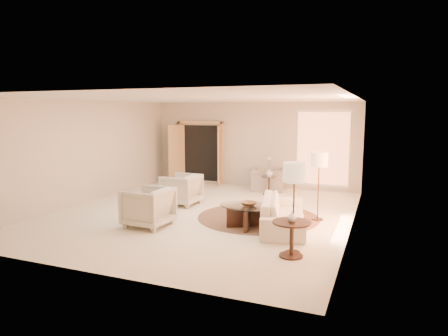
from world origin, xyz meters
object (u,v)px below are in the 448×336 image
at_px(bowl, 249,204).
at_px(end_vase, 292,217).
at_px(floor_lamp_far, 294,177).
at_px(floor_lamp_near, 319,163).
at_px(accent_chair, 267,176).
at_px(end_table, 291,233).
at_px(side_table, 269,183).
at_px(sofa, 283,213).
at_px(armchair_left, 181,188).
at_px(side_vase, 269,173).
at_px(armchair_right, 148,205).
at_px(coffee_table, 249,214).

relative_size(bowl, end_vase, 1.94).
bearing_deg(bowl, end_vase, -48.96).
bearing_deg(floor_lamp_far, floor_lamp_near, 88.55).
xyz_separation_m(accent_chair, end_table, (1.99, -5.54, -0.04)).
bearing_deg(side_table, bowl, -81.54).
height_order(sofa, floor_lamp_far, floor_lamp_far).
xyz_separation_m(sofa, accent_chair, (-1.44, 3.88, 0.13)).
relative_size(armchair_left, end_vase, 5.19).
distance_m(side_table, floor_lamp_far, 5.21).
bearing_deg(floor_lamp_far, sofa, 109.58).
relative_size(sofa, floor_lamp_near, 1.44).
xyz_separation_m(accent_chair, side_vase, (0.21, -0.58, 0.21)).
bearing_deg(bowl, side_vase, 98.46).
distance_m(armchair_left, armchair_right, 2.12).
bearing_deg(armchair_left, armchair_right, 10.17).
relative_size(armchair_right, end_table, 1.42).
bearing_deg(sofa, side_table, 7.55).
bearing_deg(side_table, coffee_table, -81.54).
relative_size(end_table, floor_lamp_near, 0.42).
xyz_separation_m(sofa, armchair_right, (-2.77, -0.98, 0.14)).
bearing_deg(end_vase, accent_chair, 109.71).
bearing_deg(floor_lamp_far, armchair_right, 171.15).
relative_size(side_table, bowl, 1.63).
distance_m(armchair_left, coffee_table, 2.73).
bearing_deg(end_vase, floor_lamp_far, 92.87).
bearing_deg(side_table, accent_chair, 109.97).
relative_size(sofa, end_vase, 12.89).
relative_size(coffee_table, floor_lamp_near, 1.09).
bearing_deg(bowl, floor_lamp_near, 41.34).
bearing_deg(floor_lamp_near, bowl, -138.66).
xyz_separation_m(side_table, floor_lamp_far, (1.77, -4.79, 1.04)).
bearing_deg(end_table, accent_chair, 109.71).
distance_m(coffee_table, bowl, 0.22).
bearing_deg(bowl, end_table, -48.96).
relative_size(floor_lamp_far, end_vase, 9.21).
distance_m(coffee_table, side_table, 3.57).
xyz_separation_m(floor_lamp_near, side_vase, (-1.83, 2.38, -0.67)).
xyz_separation_m(side_table, floor_lamp_near, (1.83, -2.38, 1.01)).
bearing_deg(floor_lamp_far, end_vase, -87.13).
bearing_deg(end_vase, coffee_table, 131.04).
distance_m(end_table, side_table, 5.27).
distance_m(armchair_right, coffee_table, 2.20).
bearing_deg(floor_lamp_near, side_table, 127.49).
bearing_deg(floor_lamp_near, end_vase, -91.16).
bearing_deg(armchair_left, bowl, 62.28).
xyz_separation_m(accent_chair, floor_lamp_near, (2.04, -2.96, 0.88)).
bearing_deg(end_vase, end_table, 135.00).
height_order(armchair_right, floor_lamp_near, floor_lamp_near).
bearing_deg(armchair_left, end_vase, 54.39).
height_order(sofa, floor_lamp_near, floor_lamp_near).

